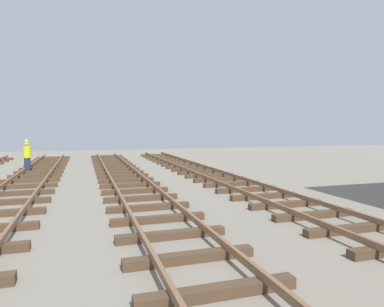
{
  "coord_description": "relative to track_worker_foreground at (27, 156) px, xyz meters",
  "views": [
    {
      "loc": [
        -5.07,
        0.4,
        2.49
      ],
      "look_at": [
        -0.94,
        13.34,
        1.47
      ],
      "focal_mm": 31.91,
      "sensor_mm": 36.0,
      "label": 1
    }
  ],
  "objects": [
    {
      "name": "track_worker_foreground",
      "position": [
        0.0,
        0.0,
        0.0
      ],
      "size": [
        0.4,
        0.4,
        1.87
      ],
      "color": "#262D4C",
      "rests_on": "ground"
    }
  ]
}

